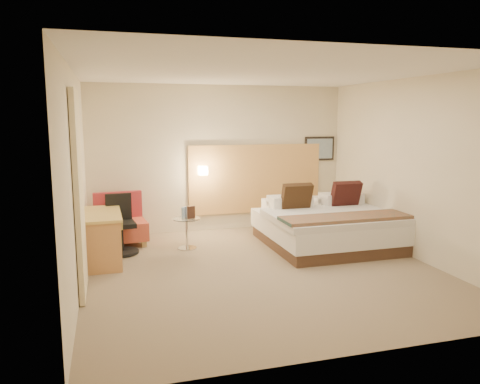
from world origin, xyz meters
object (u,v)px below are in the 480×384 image
object	(u,v)px
side_table	(187,232)
lounge_chair	(120,224)
desk	(104,223)
bed	(328,225)
desk_chair	(121,229)

from	to	relation	value
side_table	lounge_chair	bearing A→B (deg)	149.22
desk	bed	bearing A→B (deg)	-0.97
bed	side_table	bearing A→B (deg)	169.49
lounge_chair	desk	distance (m)	1.04
lounge_chair	side_table	xyz separation A→B (m)	(1.02, -0.61, -0.06)
lounge_chair	desk	size ratio (longest dim) A/B	0.73
desk	lounge_chair	bearing A→B (deg)	75.26
lounge_chair	side_table	world-z (taller)	lounge_chair
desk	desk_chair	distance (m)	0.52
desk	side_table	bearing A→B (deg)	15.94
side_table	desk	bearing A→B (deg)	-164.06
bed	desk	distance (m)	3.59
bed	side_table	size ratio (longest dim) A/B	4.01
bed	desk	xyz separation A→B (m)	(-3.58, 0.06, 0.25)
side_table	desk_chair	world-z (taller)	desk_chair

